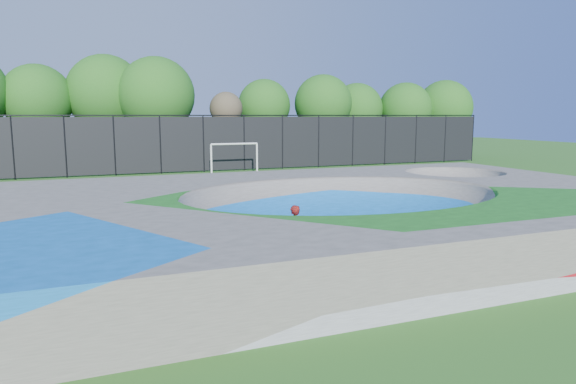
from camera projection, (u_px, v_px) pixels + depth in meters
name	position (u px, v px, depth m)	size (l,w,h in m)	color
ground	(343.00, 235.00, 17.32)	(120.00, 120.00, 0.00)	#275D19
skate_deck	(343.00, 213.00, 17.21)	(22.00, 14.00, 1.50)	gray
skater	(294.00, 232.00, 14.38)	(0.56, 0.37, 1.53)	red
skateboard	(294.00, 258.00, 14.49)	(0.78, 0.22, 0.05)	black
soccer_goal	(234.00, 153.00, 34.31)	(3.29, 0.12, 2.18)	white
fence	(204.00, 143.00, 36.27)	(48.09, 0.09, 4.04)	black
treeline	(167.00, 100.00, 39.66)	(53.08, 7.82, 8.74)	#483824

